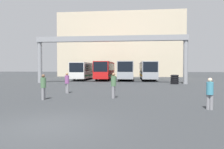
# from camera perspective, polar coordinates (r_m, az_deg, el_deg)

# --- Properties ---
(ground_plane) EXTENTS (200.00, 200.00, 0.00)m
(ground_plane) POSITION_cam_1_polar(r_m,az_deg,el_deg) (7.68, -18.25, -14.06)
(ground_plane) COLOR #2D3033
(building_backdrop) EXTENTS (30.50, 12.00, 15.53)m
(building_backdrop) POSITION_cam_1_polar(r_m,az_deg,el_deg) (53.37, 2.61, 7.99)
(building_backdrop) COLOR beige
(building_backdrop) RESTS_ON ground
(overhead_gantry) EXTENTS (20.40, 0.80, 6.38)m
(overhead_gantry) POSITION_cam_1_polar(r_m,az_deg,el_deg) (27.15, -0.59, 8.43)
(overhead_gantry) COLOR gray
(overhead_gantry) RESTS_ON ground
(bus_slot_0) EXTENTS (2.52, 11.61, 3.01)m
(bus_slot_0) POSITION_cam_1_polar(r_m,az_deg,el_deg) (37.33, -7.70, 1.33)
(bus_slot_0) COLOR silver
(bus_slot_0) RESTS_ON ground
(bus_slot_1) EXTENTS (2.45, 10.56, 3.16)m
(bus_slot_1) POSITION_cam_1_polar(r_m,az_deg,el_deg) (36.09, -2.00, 1.46)
(bus_slot_1) COLOR red
(bus_slot_1) RESTS_ON ground
(bus_slot_2) EXTENTS (2.55, 10.32, 3.17)m
(bus_slot_2) POSITION_cam_1_polar(r_m,az_deg,el_deg) (35.65, 4.07, 1.45)
(bus_slot_2) COLOR #999EA5
(bus_slot_2) RESTS_ON ground
(bus_slot_3) EXTENTS (2.44, 12.32, 3.12)m
(bus_slot_3) POSITION_cam_1_polar(r_m,az_deg,el_deg) (36.73, 10.09, 1.41)
(bus_slot_3) COLOR #999EA5
(bus_slot_3) RESTS_ON ground
(pedestrian_far_center) EXTENTS (0.35, 0.35, 1.68)m
(pedestrian_far_center) POSITION_cam_1_polar(r_m,az_deg,el_deg) (13.90, -19.02, -3.19)
(pedestrian_far_center) COLOR gray
(pedestrian_far_center) RESTS_ON ground
(pedestrian_near_right) EXTENTS (0.33, 0.33, 1.60)m
(pedestrian_near_right) POSITION_cam_1_polar(r_m,az_deg,el_deg) (11.17, 26.16, -4.73)
(pedestrian_near_right) COLOR gray
(pedestrian_near_right) RESTS_ON ground
(pedestrian_near_left) EXTENTS (0.37, 0.37, 1.76)m
(pedestrian_near_left) POSITION_cam_1_polar(r_m,az_deg,el_deg) (13.84, 0.46, -2.93)
(pedestrian_near_left) COLOR gray
(pedestrian_near_left) RESTS_ON ground
(pedestrian_mid_left) EXTENTS (0.35, 0.35, 1.69)m
(pedestrian_mid_left) POSITION_cam_1_polar(r_m,az_deg,el_deg) (16.96, -12.72, -2.21)
(pedestrian_mid_left) COLOR gray
(pedestrian_mid_left) RESTS_ON ground
(tire_stack) EXTENTS (1.04, 1.04, 1.20)m
(tire_stack) POSITION_cam_1_polar(r_m,az_deg,el_deg) (27.19, 17.46, -1.35)
(tire_stack) COLOR black
(tire_stack) RESTS_ON ground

